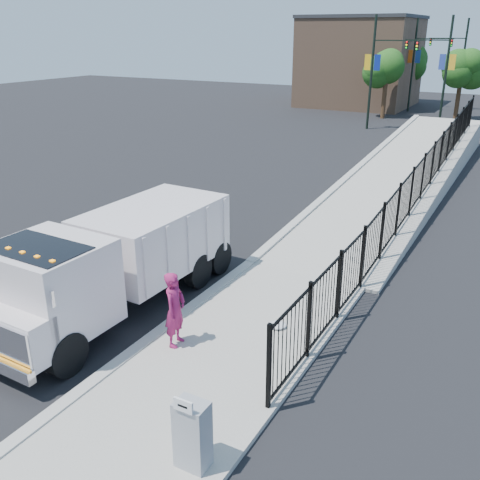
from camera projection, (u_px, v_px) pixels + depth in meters
The scene contains 18 objects.
ground at pixel (177, 322), 13.65m from camera, with size 120.00×120.00×0.00m, color black.
sidewalk at pixel (198, 385), 11.13m from camera, with size 3.55×12.00×0.12m, color #9E998E.
curb at pixel (126, 358), 11.99m from camera, with size 0.30×12.00×0.16m, color #ADAAA3.
ramp at pixel (405, 185), 25.74m from camera, with size 3.95×24.00×1.70m, color #9E998E.
iron_fence at pixel (421, 191), 21.51m from camera, with size 0.10×28.00×1.80m, color black.
truck at pixel (112, 260), 13.65m from camera, with size 2.70×7.71×2.62m.
worker at pixel (175, 309), 12.15m from camera, with size 0.66×0.43×1.81m, color #961C53.
utility_cabinet at pixel (193, 435), 8.78m from camera, with size 0.55×0.40×1.25m, color gray.
arrow_sign at pixel (183, 406), 8.33m from camera, with size 0.35×0.04×0.22m, color white.
debris at pixel (278, 325), 13.16m from camera, with size 0.44×0.44×0.11m, color silver.
light_pole_0 at pixel (376, 69), 38.76m from camera, with size 3.77×0.22×8.00m.
light_pole_1 at pixel (442, 68), 39.39m from camera, with size 3.78×0.22×8.00m.
light_pole_2 at pixel (417, 62), 47.60m from camera, with size 3.78×0.22×8.00m.
light_pole_3 at pixel (459, 61), 48.61m from camera, with size 3.77×0.22×8.00m.
tree_0 at pixel (387, 70), 43.91m from camera, with size 2.83×2.83×5.42m.
tree_1 at pixel (462, 70), 43.25m from camera, with size 2.58×2.58×5.29m.
tree_2 at pixel (410, 63), 53.18m from camera, with size 3.28×3.28×5.64m.
building at pixel (360, 63), 52.11m from camera, with size 10.00×10.00×8.00m, color #8C664C.
Camera 1 is at (7.16, -9.69, 6.93)m, focal length 40.00 mm.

